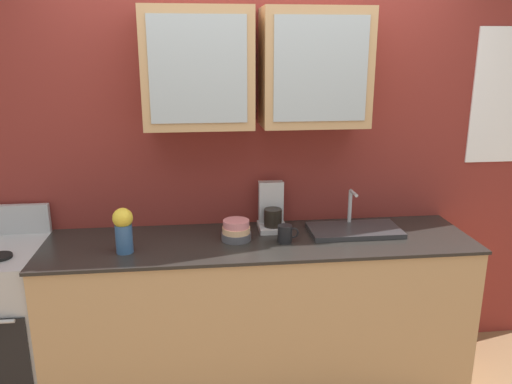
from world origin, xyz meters
TOP-DOWN VIEW (x-y plane):
  - ground_plane at (0.00, 0.00)m, footprint 10.00×10.00m
  - back_wall_unit at (0.01, 0.33)m, footprint 4.04×0.42m
  - counter at (0.00, 0.00)m, footprint 2.51×0.65m
  - sink_faucet at (0.59, 0.06)m, footprint 0.55×0.29m
  - bowl_stack at (-0.14, 0.02)m, footprint 0.17×0.17m
  - vase at (-0.76, -0.10)m, footprint 0.11×0.11m
  - cup_near_sink at (0.14, -0.06)m, footprint 0.12×0.08m
  - coffee_maker at (0.10, 0.20)m, footprint 0.17×0.20m

SIDE VIEW (x-z plane):
  - ground_plane at x=0.00m, z-range 0.00..0.00m
  - counter at x=0.00m, z-range 0.00..0.92m
  - sink_faucet at x=0.59m, z-range 0.82..1.06m
  - cup_near_sink at x=0.14m, z-range 0.92..1.02m
  - bowl_stack at x=-0.14m, z-range 0.92..1.04m
  - coffee_maker at x=0.10m, z-range 0.88..1.17m
  - vase at x=-0.76m, z-range 0.93..1.19m
  - back_wall_unit at x=0.01m, z-range 0.10..2.81m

